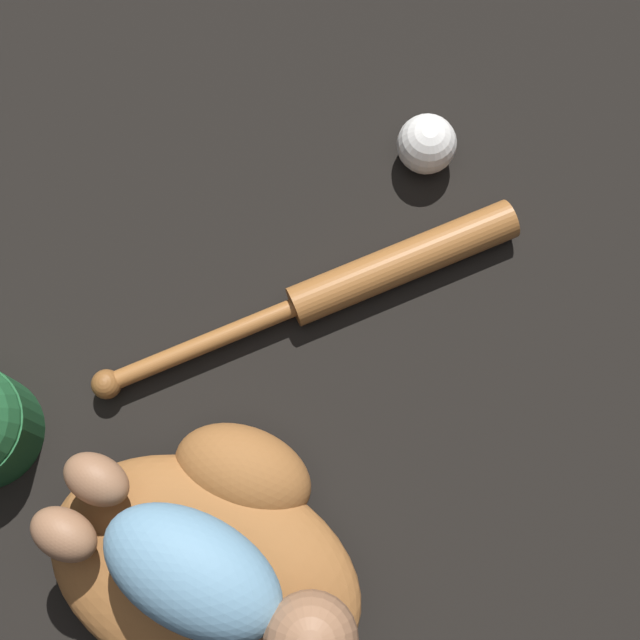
# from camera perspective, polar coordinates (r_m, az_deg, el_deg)

# --- Properties ---
(ground_plane) EXTENTS (6.00, 6.00, 0.00)m
(ground_plane) POSITION_cam_1_polar(r_m,az_deg,el_deg) (1.03, -3.85, -15.94)
(ground_plane) COLOR black
(baseball_glove) EXTENTS (0.36, 0.29, 0.09)m
(baseball_glove) POSITION_cam_1_polar(r_m,az_deg,el_deg) (0.99, -6.97, -14.67)
(baseball_glove) COLOR #935B2D
(baseball_glove) RESTS_ON ground
(baby_figure) EXTENTS (0.35, 0.16, 0.09)m
(baby_figure) POSITION_cam_1_polar(r_m,az_deg,el_deg) (0.90, -7.17, -16.24)
(baby_figure) COLOR #6693B2
(baby_figure) RESTS_ON baseball_glove
(baseball_bat) EXTENTS (0.42, 0.37, 0.05)m
(baseball_bat) POSITION_cam_1_polar(r_m,az_deg,el_deg) (1.06, 2.68, 2.62)
(baseball_bat) COLOR #9E602D
(baseball_bat) RESTS_ON ground
(baseball) EXTENTS (0.07, 0.07, 0.07)m
(baseball) POSITION_cam_1_polar(r_m,az_deg,el_deg) (1.12, 6.84, 11.11)
(baseball) COLOR white
(baseball) RESTS_ON ground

